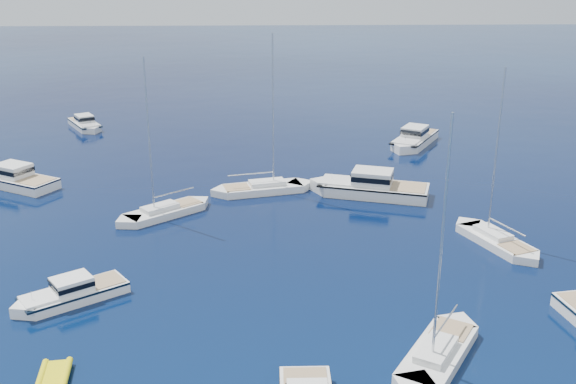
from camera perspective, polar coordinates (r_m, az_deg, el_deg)
name	(u,v)px	position (r m, az deg, el deg)	size (l,w,h in m)	color
motor_cruiser_left	(71,301)	(44.89, -18.11, -8.89)	(2.40, 7.83, 2.05)	white
motor_cruiser_centre	(369,195)	(61.64, 6.98, -0.26)	(3.61, 11.79, 3.09)	silver
motor_cruiser_far_l	(13,185)	(69.10, -22.51, 0.53)	(3.22, 10.53, 2.76)	white
motor_cruiser_distant	(413,145)	(79.37, 10.72, 3.99)	(3.26, 10.64, 2.79)	white
motor_cruiser_horizon	(86,128)	(89.83, -16.98, 5.26)	(2.57, 8.40, 2.20)	silver
sailboat_fore	(437,359)	(37.99, 12.69, -13.85)	(2.54, 9.77, 14.36)	silver
sailboat_mid_r	(495,244)	(53.17, 17.36, -4.29)	(2.45, 9.42, 13.84)	white
sailboat_mid_l	(165,215)	(57.30, -10.56, -1.99)	(2.47, 9.51, 13.97)	silver
sailboat_centre	(263,192)	(62.06, -2.16, 0.01)	(2.67, 10.28, 15.12)	white
tender_yellow	(53,383)	(37.34, -19.49, -15.22)	(1.89, 3.41, 0.95)	yellow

